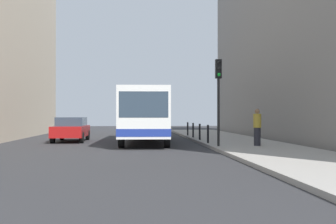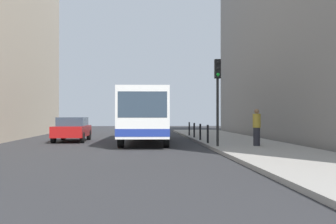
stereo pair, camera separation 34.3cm
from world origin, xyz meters
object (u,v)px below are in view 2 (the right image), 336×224
bollard_mid (200,132)px  pedestrian_near_signal (257,127)px  car_beside_bus (72,129)px  bus (146,113)px  traffic_light (218,86)px  bollard_far (194,130)px  bollard_farthest (189,129)px  car_behind_bus (143,125)px  bollard_near (208,134)px

bollard_mid → pedestrian_near_signal: 5.19m
car_beside_bus → pedestrian_near_signal: pedestrian_near_signal is taller
bus → traffic_light: 6.33m
bus → car_beside_bus: bearing=-11.0°
bollard_far → bollard_farthest: 2.67m
car_behind_bus → traffic_light: 16.74m
bollard_far → pedestrian_near_signal: pedestrian_near_signal is taller
traffic_light → car_behind_bus: bearing=101.7°
bollard_near → bollard_far: size_ratio=1.00×
bollard_far → car_behind_bus: bearing=110.6°
bollard_mid → bollard_farthest: bearing=90.0°
traffic_light → bus: bearing=122.1°
car_beside_bus → car_behind_bus: (4.42, 9.91, 0.00)m
bus → bollard_near: bus is taller
bollard_far → pedestrian_near_signal: (2.00, -7.44, 0.41)m
car_behind_bus → bollard_near: (3.28, -14.06, -0.16)m
traffic_light → bollard_farthest: traffic_light is taller
bus → bollard_near: (3.20, -3.07, -1.10)m
traffic_light → bollard_mid: traffic_light is taller
car_beside_bus → bollard_near: 8.74m
car_beside_bus → bollard_near: car_beside_bus is taller
bollard_far → bollard_farthest: same height
car_beside_bus → bollard_farthest: 8.61m
car_beside_bus → traffic_light: size_ratio=1.07×
bus → bollard_near: 4.56m
car_beside_bus → bollard_farthest: bearing=-153.2°
bollard_far → bollard_farthest: (0.00, 2.67, 0.00)m
bus → bollard_farthest: (3.20, 4.94, -1.10)m
car_beside_bus → bollard_far: size_ratio=4.64×
bollard_far → bollard_mid: bearing=-90.0°
car_behind_bus → pedestrian_near_signal: pedestrian_near_signal is taller
bollard_near → bollard_far: (0.00, 5.34, 0.00)m
pedestrian_near_signal → bollard_near: bearing=143.9°
traffic_light → bollard_mid: size_ratio=4.32×
bus → pedestrian_near_signal: 7.36m
car_beside_bus → bollard_far: (7.69, 1.19, -0.16)m
bus → bollard_far: 4.07m
bollard_farthest → pedestrian_near_signal: bearing=-78.8°
bollard_mid → bollard_far: same height
car_behind_bus → traffic_light: (3.38, -16.25, 2.22)m
car_behind_bus → bollard_near: bearing=104.2°
bus → bollard_far: (3.20, 2.27, -1.10)m
bus → bollard_farthest: bearing=-120.4°
bus → car_behind_bus: bearing=-87.1°
car_beside_bus → bollard_mid: (7.69, -1.48, -0.16)m
car_behind_bus → bollard_farthest: bearing=119.5°
car_beside_bus → traffic_light: bearing=141.1°
car_beside_bus → bus: bearing=166.6°
bus → car_behind_bus: bus is taller
bus → bollard_mid: bearing=175.4°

